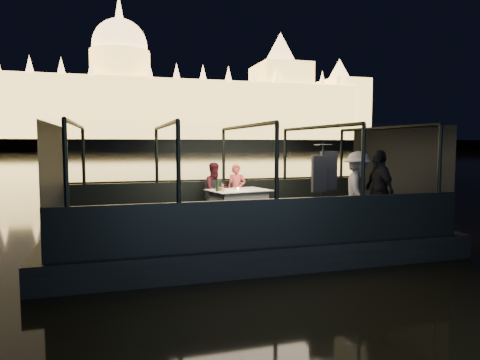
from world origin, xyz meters
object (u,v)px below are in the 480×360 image
object	(u,v)px
dining_table_central	(239,205)
person_man_maroon	(215,188)
coat_stand	(322,192)
person_woman_coral	(236,187)
passenger_stripe	(358,191)
chair_port_right	(239,199)
wine_bottle	(217,185)
chair_port_left	(215,201)
passenger_dark	(379,192)

from	to	relation	value
dining_table_central	person_man_maroon	world-z (taller)	person_man_maroon
coat_stand	person_woman_coral	size ratio (longest dim) A/B	1.42
dining_table_central	passenger_stripe	xyz separation A→B (m)	(2.26, -1.78, 0.47)
chair_port_right	wine_bottle	distance (m)	1.20
chair_port_right	person_woman_coral	world-z (taller)	person_woman_coral
person_woman_coral	dining_table_central	bearing A→B (deg)	-83.27
chair_port_left	passenger_stripe	xyz separation A→B (m)	(2.76, -2.23, 0.40)
passenger_stripe	chair_port_left	bearing A→B (deg)	75.88
chair_port_right	person_woman_coral	distance (m)	0.34
passenger_stripe	wine_bottle	world-z (taller)	passenger_stripe
passenger_dark	dining_table_central	bearing A→B (deg)	-124.44
coat_stand	person_man_maroon	xyz separation A→B (m)	(-1.64, 2.86, -0.15)
chair_port_right	dining_table_central	bearing A→B (deg)	-113.30
person_man_maroon	wine_bottle	size ratio (longest dim) A/B	4.28
coat_stand	person_woman_coral	distance (m)	3.05
coat_stand	wine_bottle	distance (m)	2.63
person_woman_coral	person_man_maroon	bearing A→B (deg)	-162.04
chair_port_left	passenger_dark	distance (m)	4.02
dining_table_central	person_woman_coral	bearing A→B (deg)	78.77
dining_table_central	coat_stand	xyz separation A→B (m)	(1.20, -2.14, 0.51)
coat_stand	passenger_dark	xyz separation A→B (m)	(1.38, 0.04, -0.05)
passenger_stripe	wine_bottle	xyz separation A→B (m)	(-2.86, 1.56, 0.06)
passenger_dark	wine_bottle	distance (m)	3.70
chair_port_left	coat_stand	xyz separation A→B (m)	(1.70, -2.59, 0.45)
passenger_stripe	person_man_maroon	bearing A→B (deg)	72.01
dining_table_central	coat_stand	distance (m)	2.51
coat_stand	dining_table_central	bearing A→B (deg)	119.34
dining_table_central	passenger_dark	world-z (taller)	passenger_dark
person_man_maroon	passenger_dark	world-z (taller)	passenger_dark
dining_table_central	passenger_dark	size ratio (longest dim) A/B	0.81
wine_bottle	coat_stand	bearing A→B (deg)	-46.81
chair_port_right	wine_bottle	size ratio (longest dim) A/B	2.60
person_woman_coral	passenger_stripe	distance (m)	3.28
dining_table_central	chair_port_right	world-z (taller)	chair_port_right
person_man_maroon	passenger_dark	size ratio (longest dim) A/B	0.79
chair_port_left	person_woman_coral	distance (m)	0.75
chair_port_right	passenger_dark	size ratio (longest dim) A/B	0.48
coat_stand	passenger_dark	world-z (taller)	coat_stand
passenger_dark	chair_port_left	bearing A→B (deg)	-124.97
wine_bottle	chair_port_left	bearing A→B (deg)	81.03
person_man_maroon	passenger_stripe	size ratio (longest dim) A/B	0.81
dining_table_central	person_man_maroon	size ratio (longest dim) A/B	1.02
person_woman_coral	person_man_maroon	size ratio (longest dim) A/B	0.97
chair_port_left	person_woman_coral	world-z (taller)	person_woman_coral
wine_bottle	passenger_stripe	bearing A→B (deg)	-28.60
chair_port_left	chair_port_right	distance (m)	0.68
person_woman_coral	person_man_maroon	distance (m)	0.58
chair_port_left	coat_stand	bearing A→B (deg)	-45.10
coat_stand	wine_bottle	xyz separation A→B (m)	(-1.80, 1.92, 0.02)
dining_table_central	person_man_maroon	bearing A→B (deg)	121.07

